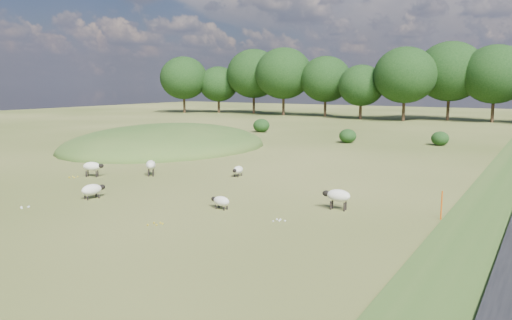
{
  "coord_description": "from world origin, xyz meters",
  "views": [
    {
      "loc": [
        17.21,
        -21.3,
        5.57
      ],
      "look_at": [
        2.0,
        4.0,
        1.0
      ],
      "focal_mm": 35.0,
      "sensor_mm": 36.0,
      "label": 1
    }
  ],
  "objects_px": {
    "sheep_5": "(338,196)",
    "sheep_6": "(238,170)",
    "sheep_2": "(92,190)",
    "sheep_3": "(151,165)",
    "sheep_0": "(221,201)",
    "sheep_1": "(92,166)",
    "marker_post": "(442,205)"
  },
  "relations": [
    {
      "from": "sheep_3",
      "to": "sheep_6",
      "type": "xyz_separation_m",
      "value": [
        4.71,
        2.44,
        -0.25
      ]
    },
    {
      "from": "sheep_0",
      "to": "sheep_6",
      "type": "xyz_separation_m",
      "value": [
        -3.62,
        6.95,
        0.03
      ]
    },
    {
      "from": "sheep_2",
      "to": "sheep_6",
      "type": "height_order",
      "value": "sheep_2"
    },
    {
      "from": "marker_post",
      "to": "sheep_6",
      "type": "bearing_deg",
      "value": 163.42
    },
    {
      "from": "sheep_2",
      "to": "marker_post",
      "type": "bearing_deg",
      "value": -61.14
    },
    {
      "from": "marker_post",
      "to": "sheep_5",
      "type": "relative_size",
      "value": 0.92
    },
    {
      "from": "sheep_2",
      "to": "sheep_5",
      "type": "distance_m",
      "value": 11.76
    },
    {
      "from": "sheep_3",
      "to": "sheep_6",
      "type": "relative_size",
      "value": 1.09
    },
    {
      "from": "sheep_3",
      "to": "sheep_6",
      "type": "height_order",
      "value": "sheep_3"
    },
    {
      "from": "sheep_0",
      "to": "sheep_3",
      "type": "xyz_separation_m",
      "value": [
        -8.34,
        4.51,
        0.28
      ]
    },
    {
      "from": "marker_post",
      "to": "sheep_3",
      "type": "distance_m",
      "value": 17.14
    },
    {
      "from": "marker_post",
      "to": "sheep_3",
      "type": "height_order",
      "value": "marker_post"
    },
    {
      "from": "sheep_1",
      "to": "sheep_3",
      "type": "height_order",
      "value": "sheep_3"
    },
    {
      "from": "sheep_0",
      "to": "sheep_1",
      "type": "relative_size",
      "value": 0.81
    },
    {
      "from": "sheep_1",
      "to": "marker_post",
      "type": "bearing_deg",
      "value": -24.84
    },
    {
      "from": "sheep_6",
      "to": "marker_post",
      "type": "bearing_deg",
      "value": 65.36
    },
    {
      "from": "marker_post",
      "to": "sheep_1",
      "type": "distance_m",
      "value": 19.8
    },
    {
      "from": "sheep_0",
      "to": "sheep_1",
      "type": "xyz_separation_m",
      "value": [
        -11.02,
        2.38,
        0.26
      ]
    },
    {
      "from": "sheep_2",
      "to": "sheep_5",
      "type": "relative_size",
      "value": 0.99
    },
    {
      "from": "marker_post",
      "to": "sheep_5",
      "type": "bearing_deg",
      "value": -170.58
    },
    {
      "from": "sheep_5",
      "to": "sheep_6",
      "type": "height_order",
      "value": "sheep_5"
    },
    {
      "from": "sheep_0",
      "to": "sheep_1",
      "type": "bearing_deg",
      "value": -5.12
    },
    {
      "from": "sheep_0",
      "to": "sheep_6",
      "type": "height_order",
      "value": "sheep_6"
    },
    {
      "from": "sheep_6",
      "to": "sheep_0",
      "type": "bearing_deg",
      "value": 19.46
    },
    {
      "from": "sheep_3",
      "to": "sheep_5",
      "type": "height_order",
      "value": "sheep_3"
    },
    {
      "from": "sheep_2",
      "to": "sheep_3",
      "type": "bearing_deg",
      "value": 28.06
    },
    {
      "from": "sheep_2",
      "to": "sheep_5",
      "type": "xyz_separation_m",
      "value": [
        11.02,
        4.11,
        0.19
      ]
    },
    {
      "from": "marker_post",
      "to": "sheep_2",
      "type": "bearing_deg",
      "value": -162.52
    },
    {
      "from": "sheep_5",
      "to": "sheep_2",
      "type": "bearing_deg",
      "value": 15.92
    },
    {
      "from": "sheep_5",
      "to": "sheep_6",
      "type": "relative_size",
      "value": 1.14
    },
    {
      "from": "sheep_2",
      "to": "sheep_3",
      "type": "xyz_separation_m",
      "value": [
        -1.82,
        6.06,
        0.2
      ]
    },
    {
      "from": "sheep_2",
      "to": "sheep_1",
      "type": "bearing_deg",
      "value": 60.27
    }
  ]
}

